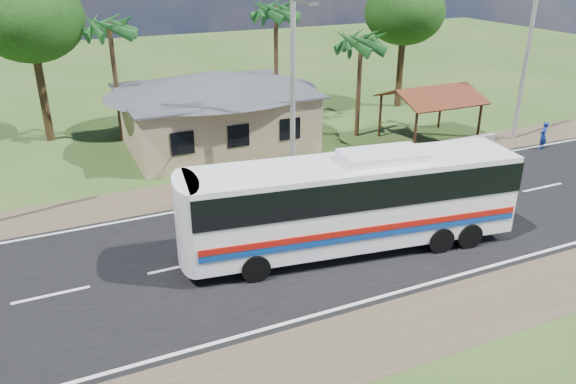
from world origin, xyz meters
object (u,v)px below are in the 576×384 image
object	(u,v)px
coach_bus	(355,196)
motorcycle	(281,172)
waiting_shed	(431,96)
person	(543,136)

from	to	relation	value
coach_bus	motorcycle	xyz separation A→B (m)	(0.24, 7.48, -1.75)
waiting_shed	motorcycle	size ratio (longest dim) A/B	2.84
coach_bus	motorcycle	bearing A→B (deg)	96.06
coach_bus	person	distance (m)	17.10
waiting_shed	coach_bus	world-z (taller)	coach_bus
motorcycle	person	xyz separation A→B (m)	(15.82, -1.79, 0.34)
motorcycle	person	distance (m)	15.93
person	waiting_shed	bearing A→B (deg)	-59.89
motorcycle	person	size ratio (longest dim) A/B	1.11
person	motorcycle	bearing A→B (deg)	-26.39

